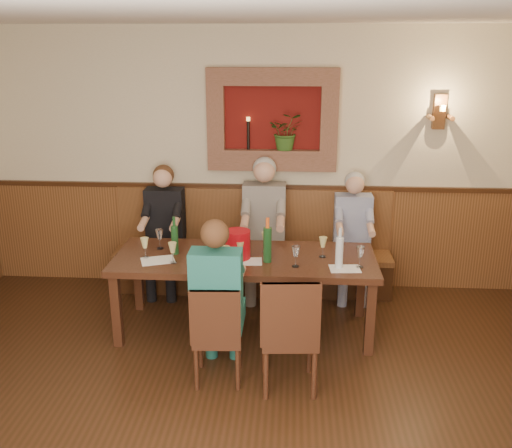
% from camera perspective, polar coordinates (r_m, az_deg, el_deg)
% --- Properties ---
extents(room_shell, '(6.04, 6.04, 2.82)m').
position_cam_1_polar(room_shell, '(3.15, -4.11, 3.86)').
color(room_shell, beige).
rests_on(room_shell, ground).
extents(wainscoting, '(6.02, 6.02, 1.15)m').
position_cam_1_polar(wainscoting, '(3.69, -3.64, -16.15)').
color(wainscoting, '#563418').
rests_on(wainscoting, ground).
extents(wall_niche, '(1.36, 0.30, 1.06)m').
position_cam_1_polar(wall_niche, '(6.03, 2.02, 9.92)').
color(wall_niche, '#60110D').
rests_on(wall_niche, ground).
extents(wall_sconce, '(0.25, 0.20, 0.35)m').
position_cam_1_polar(wall_sconce, '(6.17, 17.89, 10.55)').
color(wall_sconce, '#563418').
rests_on(wall_sconce, ground).
extents(dining_table, '(2.40, 0.90, 0.75)m').
position_cam_1_polar(dining_table, '(5.28, -1.12, -4.02)').
color(dining_table, black).
rests_on(dining_table, ground).
extents(bench, '(3.00, 0.45, 1.11)m').
position_cam_1_polar(bench, '(6.28, -0.37, -3.73)').
color(bench, '#381E0F').
rests_on(bench, ground).
extents(chair_near_left, '(0.40, 0.40, 0.86)m').
position_cam_1_polar(chair_near_left, '(4.72, -3.81, -12.66)').
color(chair_near_left, black).
rests_on(chair_near_left, ground).
extents(chair_near_right, '(0.46, 0.46, 0.98)m').
position_cam_1_polar(chair_near_right, '(4.61, 3.30, -12.94)').
color(chair_near_right, black).
rests_on(chair_near_right, ground).
extents(person_bench_left, '(0.41, 0.50, 1.39)m').
position_cam_1_polar(person_bench_left, '(6.23, -9.12, -1.72)').
color(person_bench_left, black).
rests_on(person_bench_left, ground).
extents(person_bench_mid, '(0.45, 0.55, 1.49)m').
position_cam_1_polar(person_bench_mid, '(6.07, 0.77, -1.56)').
color(person_bench_mid, '#605A57').
rests_on(person_bench_mid, ground).
extents(person_bench_right, '(0.39, 0.48, 1.35)m').
position_cam_1_polar(person_bench_right, '(6.12, 9.58, -2.31)').
color(person_bench_right, navy).
rests_on(person_bench_right, ground).
extents(person_chair_front, '(0.40, 0.49, 1.38)m').
position_cam_1_polar(person_chair_front, '(4.63, -3.78, -8.80)').
color(person_chair_front, '#195358').
rests_on(person_chair_front, ground).
extents(spittoon_bucket, '(0.28, 0.28, 0.26)m').
position_cam_1_polar(spittoon_bucket, '(5.17, -1.84, -2.05)').
color(spittoon_bucket, '#B50B14').
rests_on(spittoon_bucket, dining_table).
extents(wine_bottle_green_a, '(0.10, 0.10, 0.41)m').
position_cam_1_polar(wine_bottle_green_a, '(5.07, 1.15, -1.99)').
color(wine_bottle_green_a, '#19471E').
rests_on(wine_bottle_green_a, dining_table).
extents(wine_bottle_green_b, '(0.07, 0.07, 0.36)m').
position_cam_1_polar(wine_bottle_green_b, '(5.32, -8.12, -1.49)').
color(wine_bottle_green_b, '#19471E').
rests_on(wine_bottle_green_b, dining_table).
extents(water_bottle, '(0.07, 0.07, 0.37)m').
position_cam_1_polar(water_bottle, '(5.00, 8.34, -2.77)').
color(water_bottle, silver).
rests_on(water_bottle, dining_table).
extents(tasting_sheet_a, '(0.35, 0.30, 0.00)m').
position_cam_1_polar(tasting_sheet_a, '(5.23, -9.79, -3.60)').
color(tasting_sheet_a, white).
rests_on(tasting_sheet_a, dining_table).
extents(tasting_sheet_b, '(0.28, 0.21, 0.00)m').
position_cam_1_polar(tasting_sheet_b, '(5.13, -0.90, -3.76)').
color(tasting_sheet_b, white).
rests_on(tasting_sheet_b, dining_table).
extents(tasting_sheet_c, '(0.28, 0.21, 0.00)m').
position_cam_1_polar(tasting_sheet_c, '(5.03, 8.88, -4.44)').
color(tasting_sheet_c, white).
rests_on(tasting_sheet_c, dining_table).
extents(tasting_sheet_d, '(0.35, 0.28, 0.00)m').
position_cam_1_polar(tasting_sheet_d, '(5.01, -3.98, -4.34)').
color(tasting_sheet_d, white).
rests_on(tasting_sheet_d, dining_table).
extents(wine_glass_0, '(0.08, 0.08, 0.19)m').
position_cam_1_polar(wine_glass_0, '(5.38, -4.58, -1.68)').
color(wine_glass_0, white).
rests_on(wine_glass_0, dining_table).
extents(wine_glass_1, '(0.08, 0.08, 0.19)m').
position_cam_1_polar(wine_glass_1, '(5.10, -1.61, -2.78)').
color(wine_glass_1, '#D1CB7D').
rests_on(wine_glass_1, dining_table).
extents(wine_glass_2, '(0.08, 0.08, 0.19)m').
position_cam_1_polar(wine_glass_2, '(5.24, 6.70, -2.31)').
color(wine_glass_2, '#D1CB7D').
rests_on(wine_glass_2, dining_table).
extents(wine_glass_3, '(0.08, 0.08, 0.19)m').
position_cam_1_polar(wine_glass_3, '(5.12, -8.33, -2.86)').
color(wine_glass_3, '#D1CB7D').
rests_on(wine_glass_3, dining_table).
extents(wine_glass_4, '(0.08, 0.08, 0.19)m').
position_cam_1_polar(wine_glass_4, '(4.99, -3.04, -3.29)').
color(wine_glass_4, '#D1CB7D').
rests_on(wine_glass_4, dining_table).
extents(wine_glass_5, '(0.08, 0.08, 0.19)m').
position_cam_1_polar(wine_glass_5, '(5.33, 0.95, -1.81)').
color(wine_glass_5, '#D1CB7D').
rests_on(wine_glass_5, dining_table).
extents(wine_glass_6, '(0.08, 0.08, 0.19)m').
position_cam_1_polar(wine_glass_6, '(5.05, 10.36, -3.27)').
color(wine_glass_6, white).
rests_on(wine_glass_6, dining_table).
extents(wine_glass_7, '(0.08, 0.08, 0.19)m').
position_cam_1_polar(wine_glass_7, '(5.00, 4.00, -3.26)').
color(wine_glass_7, white).
rests_on(wine_glass_7, dining_table).
extents(wine_glass_8, '(0.08, 0.08, 0.19)m').
position_cam_1_polar(wine_glass_8, '(5.28, -11.04, -2.36)').
color(wine_glass_8, '#D1CB7D').
rests_on(wine_glass_8, dining_table).
extents(wine_glass_9, '(0.08, 0.08, 0.19)m').
position_cam_1_polar(wine_glass_9, '(5.48, -9.61, -1.51)').
color(wine_glass_9, white).
rests_on(wine_glass_9, dining_table).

